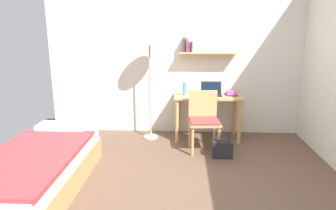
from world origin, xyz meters
TOP-DOWN VIEW (x-y plane):
  - ground_plane at (0.00, 0.00)m, footprint 5.28×5.28m
  - wall_back at (0.00, 2.02)m, footprint 4.40×0.27m
  - bed at (-1.53, -0.10)m, footprint 0.90×1.99m
  - desk at (0.45, 1.70)m, footprint 1.06×0.55m
  - desk_chair at (0.36, 1.21)m, footprint 0.48×0.46m
  - standing_lamp at (-0.46, 1.65)m, footprint 0.42×0.42m
  - laptop at (0.51, 1.71)m, footprint 0.33×0.22m
  - water_bottle at (0.09, 1.66)m, footprint 0.06×0.06m
  - book_stack at (0.83, 1.73)m, footprint 0.19×0.24m
  - handbag at (0.61, 0.91)m, footprint 0.28×0.12m

SIDE VIEW (x-z plane):
  - ground_plane at x=0.00m, z-range 0.00..0.00m
  - handbag at x=0.61m, z-range -0.06..0.32m
  - bed at x=-1.53m, z-range -0.03..0.51m
  - desk_chair at x=0.36m, z-range 0.05..0.92m
  - desk at x=0.45m, z-range 0.23..0.94m
  - book_stack at x=0.83m, z-range 0.72..0.78m
  - laptop at x=0.51m, z-range 0.67..0.88m
  - water_bottle at x=0.09m, z-range 0.72..0.93m
  - wall_back at x=0.00m, z-range 0.00..2.60m
  - standing_lamp at x=-0.46m, z-range 0.67..2.41m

